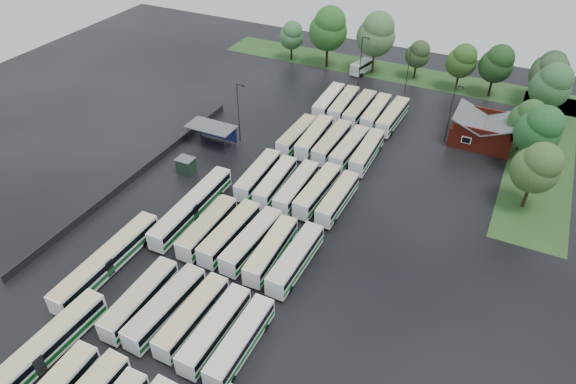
% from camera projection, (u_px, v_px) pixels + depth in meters
% --- Properties ---
extents(ground, '(160.00, 160.00, 0.00)m').
position_uv_depth(ground, '(233.00, 253.00, 66.60)').
color(ground, black).
rests_on(ground, ground).
extents(brick_building, '(10.07, 8.60, 5.39)m').
position_uv_depth(brick_building, '(482.00, 133.00, 87.75)').
color(brick_building, maroon).
rests_on(brick_building, ground).
extents(wash_shed, '(8.20, 4.20, 3.58)m').
position_uv_depth(wash_shed, '(212.00, 128.00, 86.74)').
color(wash_shed, '#2D2D30').
rests_on(wash_shed, ground).
extents(utility_hut, '(2.70, 2.20, 2.62)m').
position_uv_depth(utility_hut, '(186.00, 165.00, 80.61)').
color(utility_hut, black).
rests_on(utility_hut, ground).
extents(grass_strip_north, '(80.00, 10.00, 0.01)m').
position_uv_depth(grass_strip_north, '(394.00, 72.00, 112.50)').
color(grass_strip_north, '#23461A').
rests_on(grass_strip_north, ground).
extents(grass_strip_east, '(10.00, 50.00, 0.01)m').
position_uv_depth(grass_strip_east, '(542.00, 156.00, 85.35)').
color(grass_strip_east, '#23461A').
rests_on(grass_strip_east, ground).
extents(west_fence, '(0.10, 50.00, 1.20)m').
position_uv_depth(west_fence, '(137.00, 175.00, 79.85)').
color(west_fence, '#2D2D30').
rests_on(west_fence, ground).
extents(bus_r1c0, '(2.57, 11.39, 3.16)m').
position_uv_depth(bus_r1c0, '(140.00, 299.00, 58.04)').
color(bus_r1c0, white).
rests_on(bus_r1c0, ground).
extents(bus_r1c1, '(3.01, 11.71, 3.23)m').
position_uv_depth(bus_r1c1, '(166.00, 307.00, 57.03)').
color(bus_r1c1, white).
rests_on(bus_r1c1, ground).
extents(bus_r1c2, '(2.57, 11.18, 3.10)m').
position_uv_depth(bus_r1c2, '(192.00, 316.00, 56.12)').
color(bus_r1c2, white).
rests_on(bus_r1c2, ground).
extents(bus_r1c3, '(2.43, 11.25, 3.13)m').
position_uv_depth(bus_r1c3, '(215.00, 329.00, 54.66)').
color(bus_r1c3, white).
rests_on(bus_r1c3, ground).
extents(bus_r1c4, '(2.43, 11.09, 3.08)m').
position_uv_depth(bus_r1c4, '(241.00, 341.00, 53.49)').
color(bus_r1c4, white).
rests_on(bus_r1c4, ground).
extents(bus_r2c0, '(2.53, 11.41, 3.17)m').
position_uv_depth(bus_r2c0, '(208.00, 227.00, 68.00)').
color(bus_r2c0, white).
rests_on(bus_r2c0, ground).
extents(bus_r2c1, '(2.84, 11.69, 3.23)m').
position_uv_depth(bus_r2c1, '(230.00, 233.00, 67.04)').
color(bus_r2c1, white).
rests_on(bus_r2c1, ground).
extents(bus_r2c2, '(2.97, 11.64, 3.21)m').
position_uv_depth(bus_r2c2, '(252.00, 241.00, 65.87)').
color(bus_r2c2, white).
rests_on(bus_r2c2, ground).
extents(bus_r2c3, '(2.79, 11.34, 3.13)m').
position_uv_depth(bus_r2c3, '(271.00, 250.00, 64.51)').
color(bus_r2c3, white).
rests_on(bus_r2c3, ground).
extents(bus_r2c4, '(2.57, 11.62, 3.23)m').
position_uv_depth(bus_r2c4, '(296.00, 259.00, 63.17)').
color(bus_r2c4, white).
rests_on(bus_r2c4, ground).
extents(bus_r3c0, '(2.85, 11.37, 3.14)m').
position_uv_depth(bus_r3c0, '(258.00, 175.00, 77.83)').
color(bus_r3c0, white).
rests_on(bus_r3c0, ground).
extents(bus_r3c1, '(2.90, 11.15, 3.07)m').
position_uv_depth(bus_r3c1, '(275.00, 182.00, 76.47)').
color(bus_r3c1, white).
rests_on(bus_r3c1, ground).
extents(bus_r3c2, '(2.59, 11.39, 3.16)m').
position_uv_depth(bus_r3c2, '(297.00, 187.00, 75.24)').
color(bus_r3c2, white).
rests_on(bus_r3c2, ground).
extents(bus_r3c3, '(2.84, 11.61, 3.21)m').
position_uv_depth(bus_r3c3, '(318.00, 190.00, 74.57)').
color(bus_r3c3, white).
rests_on(bus_r3c3, ground).
extents(bus_r3c4, '(2.49, 11.08, 3.08)m').
position_uv_depth(bus_r3c4, '(338.00, 198.00, 73.20)').
color(bus_r3c4, white).
rests_on(bus_r3c4, ground).
extents(bus_r4c0, '(2.56, 11.15, 3.09)m').
position_uv_depth(bus_r4c0, '(297.00, 135.00, 87.39)').
color(bus_r4c0, white).
rests_on(bus_r4c0, ground).
extents(bus_r4c1, '(2.90, 11.71, 3.24)m').
position_uv_depth(bus_r4c1, '(314.00, 137.00, 86.66)').
color(bus_r4c1, white).
rests_on(bus_r4c1, ground).
extents(bus_r4c2, '(2.61, 11.66, 3.24)m').
position_uv_depth(bus_r4c2, '(332.00, 142.00, 85.39)').
color(bus_r4c2, white).
rests_on(bus_r4c2, ground).
extents(bus_r4c3, '(2.83, 11.46, 3.17)m').
position_uv_depth(bus_r4c3, '(349.00, 148.00, 84.05)').
color(bus_r4c3, white).
rests_on(bus_r4c3, ground).
extents(bus_r4c4, '(2.60, 11.37, 3.16)m').
position_uv_depth(bus_r4c4, '(367.00, 152.00, 83.05)').
color(bus_r4c4, white).
rests_on(bus_r4c4, ground).
extents(bus_r5c0, '(2.93, 11.62, 3.21)m').
position_uv_depth(bus_r5c0, '(329.00, 101.00, 97.50)').
color(bus_r5c0, white).
rests_on(bus_r5c0, ground).
extents(bus_r5c1, '(2.92, 11.60, 3.20)m').
position_uv_depth(bus_r5c1, '(344.00, 104.00, 96.39)').
color(bus_r5c1, white).
rests_on(bus_r5c1, ground).
extents(bus_r5c2, '(2.55, 11.63, 3.23)m').
position_uv_depth(bus_r5c2, '(360.00, 109.00, 94.95)').
color(bus_r5c2, white).
rests_on(bus_r5c2, ground).
extents(bus_r5c3, '(2.55, 11.39, 3.16)m').
position_uv_depth(bus_r5c3, '(376.00, 112.00, 93.95)').
color(bus_r5c3, white).
rests_on(bus_r5c3, ground).
extents(bus_r5c4, '(2.86, 11.71, 3.24)m').
position_uv_depth(bus_r5c4, '(393.00, 116.00, 92.58)').
color(bus_r5c4, white).
rests_on(bus_r5c4, ground).
extents(artic_bus_west_a, '(2.92, 16.76, 3.10)m').
position_uv_depth(artic_bus_west_a, '(38.00, 355.00, 52.13)').
color(artic_bus_west_a, white).
rests_on(artic_bus_west_a, ground).
extents(artic_bus_west_b, '(2.67, 17.21, 3.19)m').
position_uv_depth(artic_bus_west_b, '(192.00, 207.00, 71.51)').
color(artic_bus_west_b, white).
rests_on(artic_bus_west_b, ground).
extents(artic_bus_west_c, '(2.44, 16.95, 3.14)m').
position_uv_depth(artic_bus_west_c, '(107.00, 261.00, 62.98)').
color(artic_bus_west_c, white).
rests_on(artic_bus_west_c, ground).
extents(minibus, '(3.46, 6.19, 2.56)m').
position_uv_depth(minibus, '(361.00, 67.00, 111.49)').
color(minibus, silver).
rests_on(minibus, ground).
extents(tree_north_0, '(5.49, 5.49, 9.10)m').
position_uv_depth(tree_north_0, '(292.00, 35.00, 114.58)').
color(tree_north_0, black).
rests_on(tree_north_0, ground).
extents(tree_north_1, '(8.23, 8.23, 13.63)m').
position_uv_depth(tree_north_1, '(329.00, 28.00, 109.57)').
color(tree_north_1, black).
rests_on(tree_north_1, ground).
extents(tree_north_2, '(8.12, 8.12, 13.44)m').
position_uv_depth(tree_north_2, '(377.00, 34.00, 107.16)').
color(tree_north_2, '#3A2614').
rests_on(tree_north_2, ground).
extents(tree_north_3, '(5.06, 5.06, 8.38)m').
position_uv_depth(tree_north_3, '(418.00, 54.00, 106.88)').
color(tree_north_3, black).
rests_on(tree_north_3, ground).
extents(tree_north_4, '(5.94, 5.94, 9.83)m').
position_uv_depth(tree_north_4, '(462.00, 60.00, 101.66)').
color(tree_north_4, black).
rests_on(tree_north_4, ground).
extents(tree_north_5, '(6.50, 6.50, 10.77)m').
position_uv_depth(tree_north_5, '(497.00, 63.00, 98.99)').
color(tree_north_5, black).
rests_on(tree_north_5, ground).
extents(tree_north_6, '(6.25, 6.25, 10.35)m').
position_uv_depth(tree_north_6, '(550.00, 69.00, 97.58)').
color(tree_north_6, black).
rests_on(tree_north_6, ground).
extents(tree_east_0, '(6.56, 6.56, 10.87)m').
position_uv_depth(tree_east_0, '(538.00, 167.00, 70.08)').
color(tree_east_0, '#2D2216').
rests_on(tree_east_0, ground).
extents(tree_east_1, '(6.90, 6.90, 11.43)m').
position_uv_depth(tree_east_1, '(540.00, 130.00, 77.59)').
color(tree_east_1, '#3A2B1C').
rests_on(tree_east_1, ground).
extents(tree_east_2, '(5.73, 5.73, 9.50)m').
position_uv_depth(tree_east_2, '(528.00, 119.00, 82.94)').
color(tree_east_2, '#392816').
rests_on(tree_east_2, ground).
extents(tree_east_3, '(7.06, 7.06, 11.69)m').
position_uv_depth(tree_east_3, '(552.00, 85.00, 89.78)').
color(tree_east_3, '#3B2814').
rests_on(tree_east_3, ground).
extents(tree_east_4, '(6.61, 6.61, 10.95)m').
position_uv_depth(tree_east_4, '(550.00, 74.00, 94.82)').
color(tree_east_4, '#332419').
rests_on(tree_east_4, ground).
extents(lamp_post_ne, '(1.60, 0.31, 10.39)m').
position_uv_depth(lamp_post_ne, '(452.00, 109.00, 85.73)').
color(lamp_post_ne, '#2D2D30').
rests_on(lamp_post_ne, ground).
extents(lamp_post_nw, '(1.65, 0.32, 10.71)m').
position_uv_depth(lamp_post_nw, '(239.00, 108.00, 85.55)').
color(lamp_post_nw, '#2D2D30').
rests_on(lamp_post_nw, ground).
extents(lamp_post_back_w, '(1.66, 0.32, 10.81)m').
position_uv_depth(lamp_post_back_w, '(361.00, 59.00, 102.39)').
color(lamp_post_back_w, '#2D2D30').
rests_on(lamp_post_back_w, ground).
extents(lamp_post_back_e, '(1.47, 0.29, 9.55)m').
position_uv_depth(lamp_post_back_e, '(409.00, 67.00, 101.08)').
color(lamp_post_back_e, '#2D2D30').
rests_on(lamp_post_back_e, ground).
extents(puddle_2, '(6.23, 6.23, 0.01)m').
position_uv_depth(puddle_2, '(208.00, 216.00, 72.66)').
color(puddle_2, black).
rests_on(puddle_2, ground).
extents(puddle_3, '(5.02, 5.02, 0.01)m').
position_uv_depth(puddle_3, '(264.00, 260.00, 65.46)').
color(puddle_3, black).
rests_on(puddle_3, ground).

